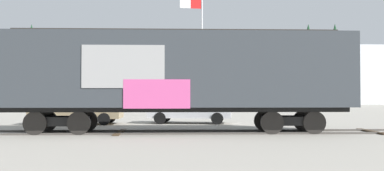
% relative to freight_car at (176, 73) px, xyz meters
% --- Properties ---
extents(ground_plane, '(260.00, 260.00, 0.00)m').
position_rel_freight_car_xyz_m(ground_plane, '(1.05, 0.00, -2.48)').
color(ground_plane, gray).
extents(track, '(60.02, 3.44, 0.08)m').
position_rel_freight_car_xyz_m(track, '(-0.52, 0.01, -2.44)').
color(track, '#4C4742').
rests_on(track, ground_plane).
extents(freight_car, '(14.17, 3.29, 4.28)m').
position_rel_freight_car_xyz_m(freight_car, '(0.00, 0.00, 0.00)').
color(freight_car, '#33383D').
rests_on(freight_car, ground_plane).
extents(flagpole, '(1.64, 0.29, 8.82)m').
position_rel_freight_car_xyz_m(flagpole, '(1.69, 11.96, 3.28)').
color(flagpole, silver).
rests_on(flagpole, ground_plane).
extents(hillside, '(115.35, 39.94, 14.96)m').
position_rel_freight_car_xyz_m(hillside, '(1.08, 72.34, 2.66)').
color(hillside, silver).
rests_on(hillside, ground_plane).
extents(parked_car_tan, '(4.80, 2.13, 1.62)m').
position_rel_freight_car_xyz_m(parked_car_tan, '(-5.34, 5.65, -1.65)').
color(parked_car_tan, '#9E8966').
rests_on(parked_car_tan, ground_plane).
extents(parked_car_white, '(4.74, 2.46, 1.75)m').
position_rel_freight_car_xyz_m(parked_car_white, '(0.83, 5.96, -1.62)').
color(parked_car_white, silver).
rests_on(parked_car_white, ground_plane).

